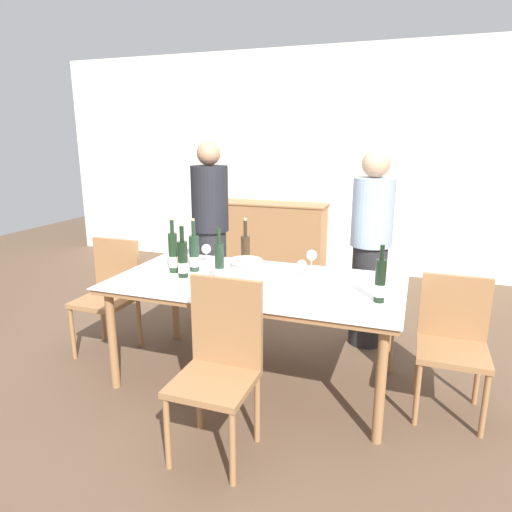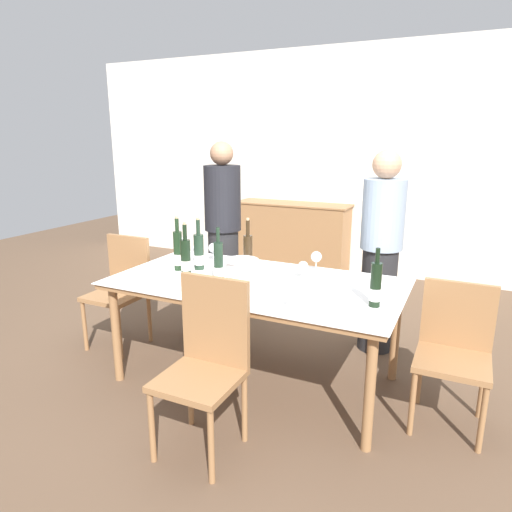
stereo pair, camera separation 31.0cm
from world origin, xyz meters
name	(u,v)px [view 2 (the right image)]	position (x,y,z in m)	size (l,w,h in m)	color
ground_plane	(256,379)	(0.00, 0.00, 0.00)	(12.00, 12.00, 0.00)	brown
back_wall	(363,163)	(0.00, 3.09, 1.40)	(8.00, 0.10, 2.80)	silver
sideboard_cabinet	(292,236)	(-0.81, 2.80, 0.44)	(1.50, 0.46, 0.89)	#996B42
dining_table	(256,290)	(0.00, 0.00, 0.69)	(1.99, 1.06, 0.75)	#996B42
ice_bucket	(242,275)	(0.02, -0.25, 0.87)	(0.21, 0.21, 0.22)	white
wine_bottle_0	(199,252)	(-0.51, 0.08, 0.88)	(0.08, 0.08, 0.39)	#1E3323
wine_bottle_1	(178,251)	(-0.64, 0.00, 0.89)	(0.07, 0.07, 0.41)	black
wine_bottle_2	(248,255)	(-0.12, 0.13, 0.89)	(0.07, 0.07, 0.41)	#332314
wine_bottle_3	(376,286)	(0.84, -0.13, 0.88)	(0.07, 0.07, 0.35)	black
wine_bottle_4	(219,264)	(-0.20, -0.17, 0.89)	(0.06, 0.06, 0.39)	#1E3323
wine_bottle_5	(186,258)	(-0.52, -0.08, 0.88)	(0.07, 0.07, 0.39)	black
wine_glass_0	(213,248)	(-0.53, 0.32, 0.86)	(0.08, 0.08, 0.15)	white
wine_glass_1	(303,267)	(0.27, 0.19, 0.84)	(0.07, 0.07, 0.13)	white
wine_glass_2	(196,250)	(-0.64, 0.24, 0.85)	(0.07, 0.07, 0.14)	white
wine_glass_3	(291,295)	(0.42, -0.42, 0.85)	(0.07, 0.07, 0.14)	white
wine_glass_4	(184,242)	(-0.86, 0.40, 0.86)	(0.09, 0.09, 0.16)	white
wine_glass_5	(316,257)	(0.29, 0.43, 0.85)	(0.08, 0.08, 0.15)	white
chair_right_end	(454,345)	(1.29, 0.08, 0.50)	(0.42, 0.42, 0.87)	#996B42
chair_near_front	(207,355)	(0.06, -0.75, 0.55)	(0.42, 0.42, 0.97)	#996B42
chair_left_end	(122,284)	(-1.29, 0.09, 0.53)	(0.42, 0.42, 0.91)	#996B42
person_host	(223,235)	(-0.75, 0.86, 0.84)	(0.33, 0.33, 1.68)	#262628
person_guest_left	(381,253)	(0.68, 0.89, 0.82)	(0.33, 0.33, 1.63)	#262628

